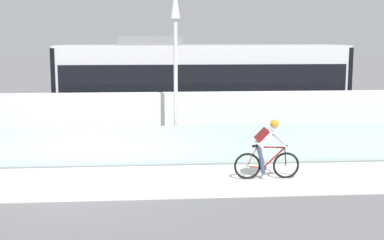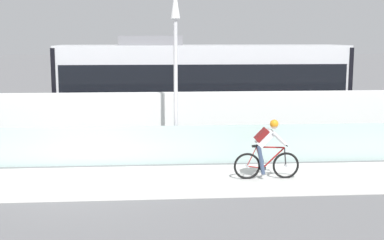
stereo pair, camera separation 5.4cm
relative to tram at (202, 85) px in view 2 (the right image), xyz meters
name	(u,v)px [view 2 (the right image)]	position (x,y,z in m)	size (l,w,h in m)	color
ground_plane	(85,183)	(-3.70, -6.85, -1.89)	(200.00, 200.00, 0.00)	slate
bike_path_deck	(85,182)	(-3.70, -6.85, -1.89)	(32.00, 3.20, 0.01)	silver
glass_parapet	(93,146)	(-3.70, -5.00, -1.31)	(32.00, 0.05, 1.16)	#ADC6C1
concrete_barrier_wall	(98,123)	(-3.70, -3.20, -0.91)	(32.00, 0.36, 1.96)	white
tram_rail_near	(106,138)	(-3.70, -0.72, -1.89)	(32.00, 0.08, 0.01)	#595654
tram_rail_far	(109,131)	(-3.70, 0.72, -1.89)	(32.00, 0.08, 0.01)	#595654
tram	(202,85)	(0.00, 0.00, 0.00)	(11.06, 2.54, 3.81)	silver
cyclist_on_bike	(267,150)	(1.09, -6.85, -1.09)	(1.77, 0.58, 1.61)	black
lamp_post_antenna	(176,53)	(-1.22, -4.70, 1.40)	(0.28, 0.28, 5.20)	gray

